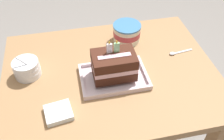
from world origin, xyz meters
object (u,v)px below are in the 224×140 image
object	(u,v)px
birthday_cake	(114,65)
serving_spoon_near_tray	(176,53)
foil_tray	(114,77)
ice_cream_tub	(127,33)
bowl_stack	(27,68)
napkin_pile	(59,113)

from	to	relation	value
birthday_cake	serving_spoon_near_tray	size ratio (longest dim) A/B	1.42
foil_tray	ice_cream_tub	world-z (taller)	ice_cream_tub
bowl_stack	serving_spoon_near_tray	distance (m)	0.70
foil_tray	birthday_cake	world-z (taller)	birthday_cake
birthday_cake	bowl_stack	xyz separation A→B (m)	(-0.37, 0.10, -0.04)
foil_tray	serving_spoon_near_tray	bearing A→B (deg)	17.25
birthday_cake	ice_cream_tub	size ratio (longest dim) A/B	1.28
serving_spoon_near_tray	napkin_pile	distance (m)	0.63
foil_tray	bowl_stack	xyz separation A→B (m)	(-0.37, 0.10, 0.03)
ice_cream_tub	napkin_pile	world-z (taller)	ice_cream_tub
foil_tray	serving_spoon_near_tray	distance (m)	0.35
ice_cream_tub	napkin_pile	xyz separation A→B (m)	(-0.37, -0.40, -0.04)
ice_cream_tub	serving_spoon_near_tray	size ratio (longest dim) A/B	1.11
foil_tray	birthday_cake	size ratio (longest dim) A/B	1.61
foil_tray	napkin_pile	world-z (taller)	foil_tray
foil_tray	napkin_pile	bearing A→B (deg)	-149.67
birthday_cake	bowl_stack	distance (m)	0.38
birthday_cake	serving_spoon_near_tray	distance (m)	0.36
bowl_stack	ice_cream_tub	distance (m)	0.52
ice_cream_tub	bowl_stack	bearing A→B (deg)	-162.57
birthday_cake	ice_cream_tub	bearing A→B (deg)	64.43
foil_tray	serving_spoon_near_tray	xyz separation A→B (m)	(0.33, 0.10, -0.00)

